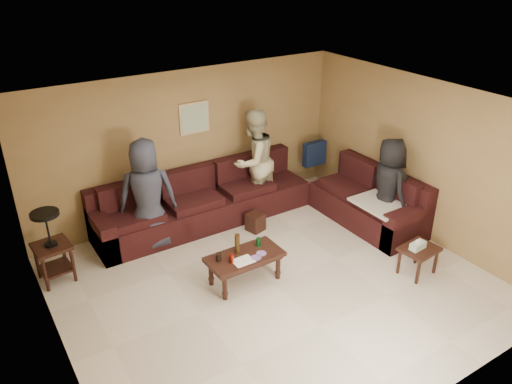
% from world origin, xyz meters
% --- Properties ---
extents(room, '(5.60, 5.50, 2.50)m').
position_xyz_m(room, '(0.00, 0.00, 1.66)').
color(room, beige).
rests_on(room, ground).
extents(sectional_sofa, '(4.65, 2.90, 0.97)m').
position_xyz_m(sectional_sofa, '(0.81, 1.52, 0.33)').
color(sectional_sofa, black).
rests_on(sectional_sofa, ground).
extents(coffee_table, '(1.05, 0.53, 0.72)m').
position_xyz_m(coffee_table, '(-0.31, 0.27, 0.37)').
color(coffee_table, black).
rests_on(coffee_table, ground).
extents(end_table_left, '(0.51, 0.51, 1.07)m').
position_xyz_m(end_table_left, '(-2.50, 1.72, 0.56)').
color(end_table_left, black).
rests_on(end_table_left, ground).
extents(side_table_right, '(0.55, 0.47, 0.57)m').
position_xyz_m(side_table_right, '(1.85, -0.88, 0.37)').
color(side_table_right, black).
rests_on(side_table_right, ground).
extents(waste_bin, '(0.30, 0.30, 0.30)m').
position_xyz_m(waste_bin, '(0.57, 1.37, 0.15)').
color(waste_bin, black).
rests_on(waste_bin, ground).
extents(wall_art, '(0.52, 0.04, 0.52)m').
position_xyz_m(wall_art, '(0.10, 2.48, 1.70)').
color(wall_art, tan).
rests_on(wall_art, ground).
extents(person_left, '(0.99, 0.81, 1.74)m').
position_xyz_m(person_left, '(-1.03, 1.86, 0.87)').
color(person_left, '#2F3241').
rests_on(person_left, ground).
extents(person_middle, '(1.04, 0.91, 1.82)m').
position_xyz_m(person_middle, '(0.95, 2.02, 0.91)').
color(person_middle, '#C1B98F').
rests_on(person_middle, ground).
extents(person_right, '(0.66, 0.87, 1.60)m').
position_xyz_m(person_right, '(2.34, 0.23, 0.80)').
color(person_right, black).
rests_on(person_right, ground).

